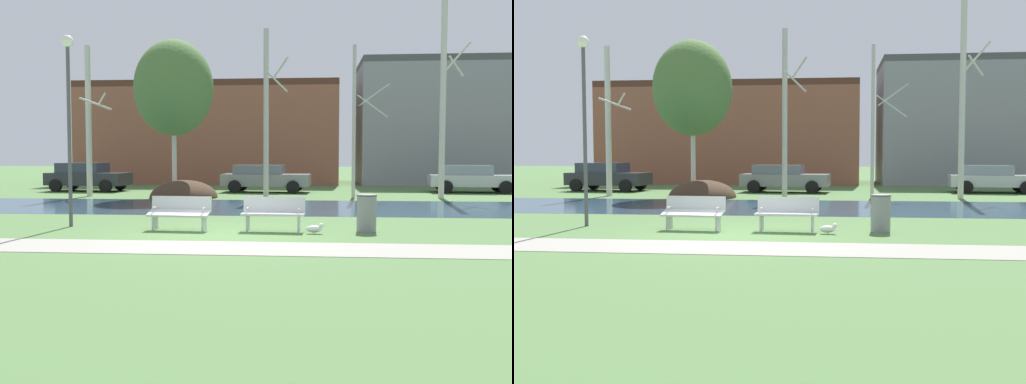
# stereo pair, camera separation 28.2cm
# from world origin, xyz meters

# --- Properties ---
(ground_plane) EXTENTS (120.00, 120.00, 0.00)m
(ground_plane) POSITION_xyz_m (0.00, 10.00, 0.00)
(ground_plane) COLOR #4C703D
(paved_path_strip) EXTENTS (60.00, 1.80, 0.01)m
(paved_path_strip) POSITION_xyz_m (0.00, -1.86, 0.01)
(paved_path_strip) COLOR gray
(paved_path_strip) RESTS_ON ground
(river_band) EXTENTS (80.00, 6.35, 0.01)m
(river_band) POSITION_xyz_m (0.00, 7.76, 0.00)
(river_band) COLOR #2D475B
(river_band) RESTS_ON ground
(soil_mound) EXTENTS (2.99, 3.58, 1.57)m
(soil_mound) POSITION_xyz_m (-3.45, 12.00, 0.00)
(soil_mound) COLOR #423021
(soil_mound) RESTS_ON ground
(bench_left) EXTENTS (1.63, 0.66, 0.87)m
(bench_left) POSITION_xyz_m (-1.21, 0.97, 0.47)
(bench_left) COLOR silver
(bench_left) RESTS_ON ground
(bench_right) EXTENTS (1.63, 0.66, 0.87)m
(bench_right) POSITION_xyz_m (1.22, 0.97, 0.47)
(bench_right) COLOR silver
(bench_right) RESTS_ON ground
(trash_bin) EXTENTS (0.52, 0.52, 0.95)m
(trash_bin) POSITION_xyz_m (3.58, 1.11, 0.49)
(trash_bin) COLOR gray
(trash_bin) RESTS_ON ground
(seagull) EXTENTS (0.47, 0.18, 0.27)m
(seagull) POSITION_xyz_m (2.28, 0.57, 0.13)
(seagull) COLOR white
(seagull) RESTS_ON ground
(streetlamp) EXTENTS (0.32, 0.32, 5.13)m
(streetlamp) POSITION_xyz_m (-4.32, 1.45, 3.45)
(streetlamp) COLOR #4C4C51
(streetlamp) RESTS_ON ground
(birch_far_left) EXTENTS (1.24, 1.98, 6.83)m
(birch_far_left) POSITION_xyz_m (-7.91, 12.51, 3.45)
(birch_far_left) COLOR beige
(birch_far_left) RESTS_ON ground
(birch_left) EXTENTS (3.57, 3.57, 7.03)m
(birch_left) POSITION_xyz_m (-3.99, 12.55, 4.88)
(birch_left) COLOR beige
(birch_left) RESTS_ON ground
(birch_center_left) EXTENTS (1.13, 1.96, 7.46)m
(birch_center_left) POSITION_xyz_m (0.18, 12.69, 3.81)
(birch_center_left) COLOR #BCB7A8
(birch_center_left) RESTS_ON ground
(birch_center) EXTENTS (1.59, 2.95, 6.70)m
(birch_center) POSITION_xyz_m (4.09, 12.67, 3.42)
(birch_center) COLOR #BCB7A8
(birch_center) RESTS_ON ground
(birch_center_right) EXTENTS (1.29, 1.96, 9.02)m
(birch_center_right) POSITION_xyz_m (7.86, 12.66, 4.57)
(birch_center_right) COLOR beige
(birch_center_right) RESTS_ON ground
(parked_van_nearest_dark) EXTENTS (4.23, 2.38, 1.46)m
(parked_van_nearest_dark) POSITION_xyz_m (-9.42, 16.09, 0.78)
(parked_van_nearest_dark) COLOR #282B30
(parked_van_nearest_dark) RESTS_ON ground
(parked_sedan_second_grey) EXTENTS (4.50, 2.21, 1.37)m
(parked_sedan_second_grey) POSITION_xyz_m (-0.16, 15.93, 0.74)
(parked_sedan_second_grey) COLOR slate
(parked_sedan_second_grey) RESTS_ON ground
(parked_hatch_third_silver) EXTENTS (4.33, 2.34, 1.37)m
(parked_hatch_third_silver) POSITION_xyz_m (10.10, 16.62, 0.73)
(parked_hatch_third_silver) COLOR #B2B5BC
(parked_hatch_third_silver) RESTS_ON ground
(building_brick_low) EXTENTS (16.52, 7.02, 6.45)m
(building_brick_low) POSITION_xyz_m (-4.44, 25.79, 3.23)
(building_brick_low) COLOR brown
(building_brick_low) RESTS_ON ground
(building_grey_warehouse) EXTENTS (16.81, 6.96, 7.73)m
(building_grey_warehouse) POSITION_xyz_m (13.60, 25.49, 3.86)
(building_grey_warehouse) COLOR gray
(building_grey_warehouse) RESTS_ON ground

